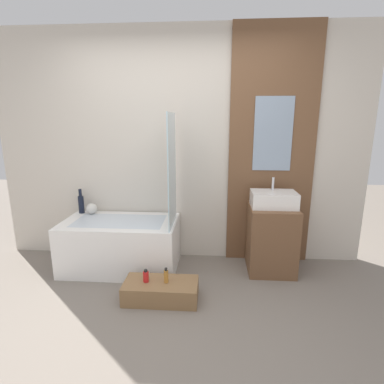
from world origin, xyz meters
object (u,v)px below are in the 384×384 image
bathtub (121,244)px  bottle_soap_primary (146,276)px  sink (274,199)px  bottle_soap_secondary (166,276)px  wooden_step_bench (161,291)px  vase_tall_dark (81,203)px  vase_round_light (92,209)px

bathtub → bottle_soap_primary: size_ratio=10.37×
bathtub → sink: (1.64, 0.07, 0.53)m
bathtub → sink: 1.73m
bottle_soap_primary → bottle_soap_secondary: bearing=-0.0°
wooden_step_bench → bottle_soap_primary: bottle_soap_primary is taller
vase_tall_dark → bottle_soap_primary: 1.34m
bathtub → vase_round_light: 0.57m
vase_round_light → bottle_soap_secondary: (1.00, -0.82, -0.37)m
vase_round_light → bottle_soap_primary: vase_round_light is taller
bathtub → bottle_soap_primary: bearing=-55.3°
wooden_step_bench → vase_round_light: size_ratio=5.43×
vase_round_light → bottle_soap_secondary: vase_round_light is taller
vase_tall_dark → bottle_soap_secondary: (1.13, -0.85, -0.43)m
bathtub → vase_round_light: vase_round_light is taller
wooden_step_bench → bottle_soap_secondary: (0.05, 0.00, 0.15)m
vase_round_light → bottle_soap_primary: size_ratio=1.05×
sink → bottle_soap_secondary: bearing=-147.9°
vase_tall_dark → bottle_soap_secondary: 1.47m
wooden_step_bench → sink: sink is taller
wooden_step_bench → vase_tall_dark: size_ratio=2.36×
vase_tall_dark → bottle_soap_primary: size_ratio=2.41×
bottle_soap_secondary → vase_round_light: bearing=140.7°
bottle_soap_secondary → sink: bearing=32.1°
vase_tall_dark → vase_round_light: 0.15m
wooden_step_bench → vase_tall_dark: bearing=141.9°
bathtub → bottle_soap_secondary: size_ratio=8.69×
vase_tall_dark → sink: bearing=-4.9°
wooden_step_bench → vase_tall_dark: (-1.08, 0.85, 0.58)m
vase_round_light → bathtub: bearing=-29.5°
sink → bathtub: bearing=-177.6°
bathtub → wooden_step_bench: bearing=-47.3°
sink → bottle_soap_secondary: size_ratio=3.27×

